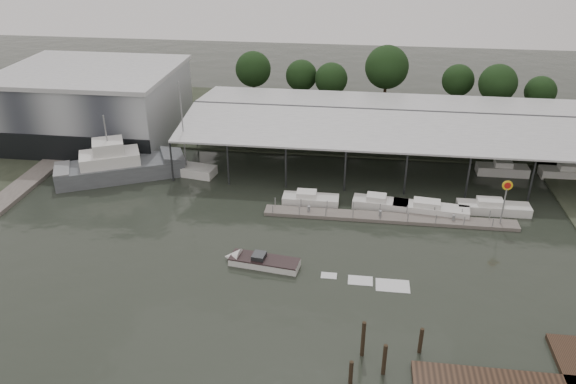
# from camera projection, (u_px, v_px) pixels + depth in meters

# --- Properties ---
(ground) EXTENTS (200.00, 200.00, 0.00)m
(ground) POSITION_uv_depth(u_px,v_px,m) (239.00, 259.00, 55.69)
(ground) COLOR #242A22
(ground) RESTS_ON ground
(land_strip_far) EXTENTS (140.00, 30.00, 0.30)m
(land_strip_far) POSITION_uv_depth(u_px,v_px,m) (291.00, 118.00, 92.79)
(land_strip_far) COLOR #383F2F
(land_strip_far) RESTS_ON ground
(land_strip_west) EXTENTS (20.00, 40.00, 0.30)m
(land_strip_west) POSITION_uv_depth(u_px,v_px,m) (26.00, 133.00, 86.79)
(land_strip_west) COLOR #383F2F
(land_strip_west) RESTS_ON ground
(storage_warehouse) EXTENTS (24.50, 20.50, 10.50)m
(storage_warehouse) POSITION_uv_depth(u_px,v_px,m) (94.00, 104.00, 83.01)
(storage_warehouse) COLOR #A1A7AC
(storage_warehouse) RESTS_ON ground
(covered_boat_shed) EXTENTS (58.24, 24.00, 6.96)m
(covered_boat_shed) POSITION_uv_depth(u_px,v_px,m) (403.00, 115.00, 75.72)
(covered_boat_shed) COLOR silver
(covered_boat_shed) RESTS_ON ground
(trawler_dock) EXTENTS (3.00, 18.00, 0.50)m
(trawler_dock) POSITION_uv_depth(u_px,v_px,m) (31.00, 180.00, 71.42)
(trawler_dock) COLOR slate
(trawler_dock) RESTS_ON ground
(floating_dock) EXTENTS (28.00, 2.00, 1.40)m
(floating_dock) POSITION_uv_depth(u_px,v_px,m) (389.00, 218.00, 62.71)
(floating_dock) COLOR slate
(floating_dock) RESTS_ON ground
(shell_fuel_sign) EXTENTS (1.10, 0.18, 5.55)m
(shell_fuel_sign) POSITION_uv_depth(u_px,v_px,m) (506.00, 194.00, 59.64)
(shell_fuel_sign) COLOR gray
(shell_fuel_sign) RESTS_ON ground
(grey_trawler) EXTENTS (16.53, 11.18, 8.84)m
(grey_trawler) POSITION_uv_depth(u_px,v_px,m) (120.00, 166.00, 71.90)
(grey_trawler) COLOR slate
(grey_trawler) RESTS_ON ground
(white_sailboat) EXTENTS (8.89, 4.05, 12.53)m
(white_sailboat) POSITION_uv_depth(u_px,v_px,m) (183.00, 169.00, 73.48)
(white_sailboat) COLOR white
(white_sailboat) RESTS_ON ground
(speedboat_underway) EXTENTS (18.46, 4.53, 2.00)m
(speedboat_underway) POSITION_uv_depth(u_px,v_px,m) (258.00, 261.00, 54.64)
(speedboat_underway) COLOR white
(speedboat_underway) RESTS_ON ground
(moored_cruiser_0) EXTENTS (6.56, 2.22, 1.70)m
(moored_cruiser_0) POSITION_uv_depth(u_px,v_px,m) (310.00, 199.00, 65.76)
(moored_cruiser_0) COLOR white
(moored_cruiser_0) RESTS_ON ground
(moored_cruiser_1) EXTENTS (6.52, 2.88, 1.70)m
(moored_cruiser_1) POSITION_uv_depth(u_px,v_px,m) (380.00, 203.00, 64.94)
(moored_cruiser_1) COLOR white
(moored_cruiser_1) RESTS_ON ground
(moored_cruiser_2) EXTENTS (8.70, 3.24, 1.70)m
(moored_cruiser_2) POSITION_uv_depth(u_px,v_px,m) (430.00, 209.00, 63.68)
(moored_cruiser_2) COLOR white
(moored_cruiser_2) RESTS_ON ground
(moored_cruiser_3) EXTENTS (8.11, 2.27, 1.70)m
(moored_cruiser_3) POSITION_uv_depth(u_px,v_px,m) (493.00, 207.00, 64.00)
(moored_cruiser_3) COLOR white
(moored_cruiser_3) RESTS_ON ground
(mooring_pilings) EXTENTS (5.59, 8.50, 3.83)m
(mooring_pilings) POSITION_uv_depth(u_px,v_px,m) (385.00, 373.00, 40.64)
(mooring_pilings) COLOR #322519
(mooring_pilings) RESTS_ON ground
(horizon_tree_line) EXTENTS (68.55, 9.89, 10.95)m
(horizon_tree_line) POSITION_uv_depth(u_px,v_px,m) (432.00, 78.00, 92.87)
(horizon_tree_line) COLOR black
(horizon_tree_line) RESTS_ON ground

